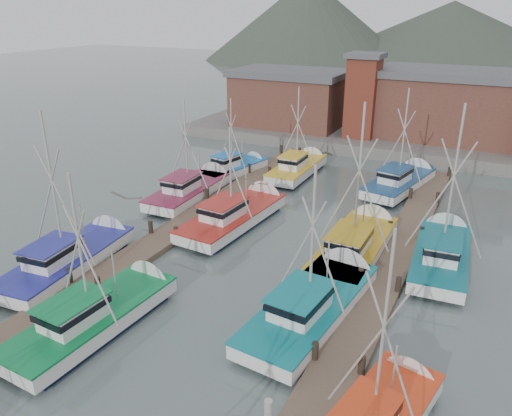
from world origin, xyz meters
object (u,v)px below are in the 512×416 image
at_px(lookout_tower, 363,95).
at_px(boat_4, 102,313).
at_px(boat_12, 299,167).
at_px(boat_8, 238,214).

xyz_separation_m(lookout_tower, boat_4, (-2.09, -36.76, -4.87)).
xyz_separation_m(boat_4, boat_12, (-0.17, 25.37, -0.00)).
height_order(lookout_tower, boat_12, lookout_tower).
height_order(lookout_tower, boat_8, lookout_tower).
bearing_deg(lookout_tower, boat_4, -93.26).
height_order(boat_8, boat_12, boat_12).
xyz_separation_m(boat_4, boat_8, (0.03, 13.44, -0.00)).
bearing_deg(boat_4, boat_8, 92.98).
height_order(lookout_tower, boat_4, lookout_tower).
relative_size(lookout_tower, boat_4, 0.89).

